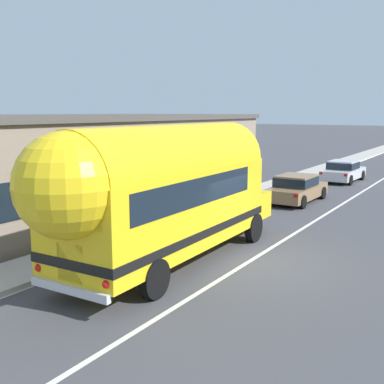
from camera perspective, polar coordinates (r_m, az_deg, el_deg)
ground_plane at (r=14.51m, az=6.99°, el=-8.36°), size 300.00×300.00×0.00m
lane_markings at (r=26.06m, az=14.74°, el=-0.50°), size 4.04×80.00×0.01m
sidewalk_slab at (r=25.31m, az=6.73°, el=-0.38°), size 1.93×90.00×0.15m
roadside_building at (r=23.15m, az=-15.25°, el=3.65°), size 10.16×22.03×4.34m
painted_bus at (r=13.37m, az=-3.72°, el=0.32°), size 2.74×10.47×4.12m
car_lead at (r=24.10m, az=12.56°, el=0.53°), size 1.97×4.43×1.37m
car_second at (r=32.01m, az=17.88°, el=2.51°), size 2.01×4.30×1.37m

